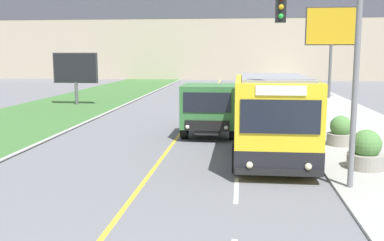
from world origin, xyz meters
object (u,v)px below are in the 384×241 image
dump_truck (210,109)px  planter_round_near (366,152)px  billboard_small (75,69)px  city_bus (273,119)px  billboard_large (332,30)px  traffic_light_mast (332,57)px  planter_round_second (341,132)px

dump_truck → planter_round_near: dump_truck is taller
dump_truck → billboard_small: 15.40m
dump_truck → city_bus: bearing=-64.0°
dump_truck → billboard_large: size_ratio=0.90×
dump_truck → billboard_large: bearing=63.5°
traffic_light_mast → planter_round_near: 4.08m
city_bus → billboard_small: 20.93m
traffic_light_mast → billboard_small: traffic_light_mast is taller
planter_round_second → billboard_small: bearing=140.5°
traffic_light_mast → billboard_large: bearing=79.2°
city_bus → dump_truck: bearing=116.0°
billboard_large → planter_round_near: size_ratio=5.83×
dump_truck → traffic_light_mast: traffic_light_mast is taller
billboard_large → planter_round_near: billboard_large is taller
dump_truck → planter_round_near: bearing=-48.0°
billboard_large → billboard_small: size_ratio=1.96×
city_bus → planter_round_near: city_bus is taller
planter_round_second → planter_round_near: bearing=-90.2°
billboard_large → planter_round_second: billboard_large is taller
dump_truck → billboard_small: billboard_small is taller
city_bus → planter_round_second: bearing=44.9°
billboard_large → dump_truck: bearing=-116.5°
city_bus → billboard_large: 23.94m
city_bus → billboard_small: billboard_small is taller
billboard_large → planter_round_second: size_ratio=6.22×
dump_truck → planter_round_second: 5.96m
billboard_small → planter_round_second: 21.00m
dump_truck → billboard_small: bearing=133.9°
billboard_large → city_bus: bearing=-105.3°
city_bus → traffic_light_mast: 3.96m
planter_round_near → planter_round_second: 3.84m
planter_round_near → planter_round_second: bearing=89.8°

